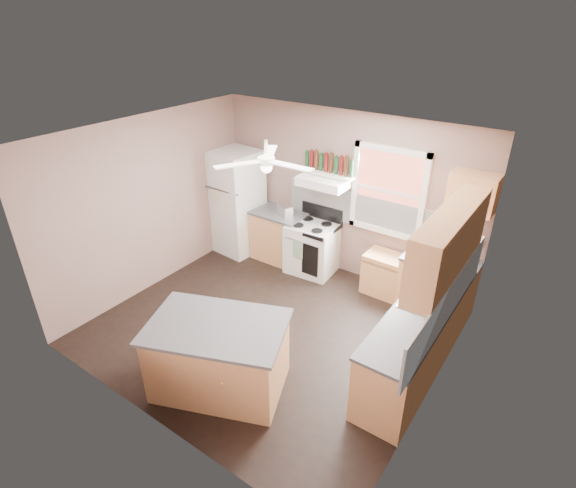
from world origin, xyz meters
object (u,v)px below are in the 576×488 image
Objects in this scene: toaster at (285,210)px; island at (219,358)px; refrigerator at (236,202)px; stove at (312,248)px; cart at (386,275)px.

island is (1.08, -2.85, -0.56)m from toaster.
refrigerator is 1.28× the size of island.
refrigerator reaches higher than island.
toaster is at bearing 9.96° from refrigerator.
cart is (1.32, 0.08, -0.10)m from stove.
refrigerator is at bearing -150.26° from toaster.
stove is 1.32m from cart.
cart is at bearing 53.39° from island.
toaster is 0.78m from stove.
refrigerator is at bearing 179.34° from stove.
toaster is 0.33× the size of stove.
toaster reaches higher than island.
refrigerator is 6.65× the size of toaster.
stove is at bearing -175.38° from cart.
refrigerator is 2.93m from cart.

